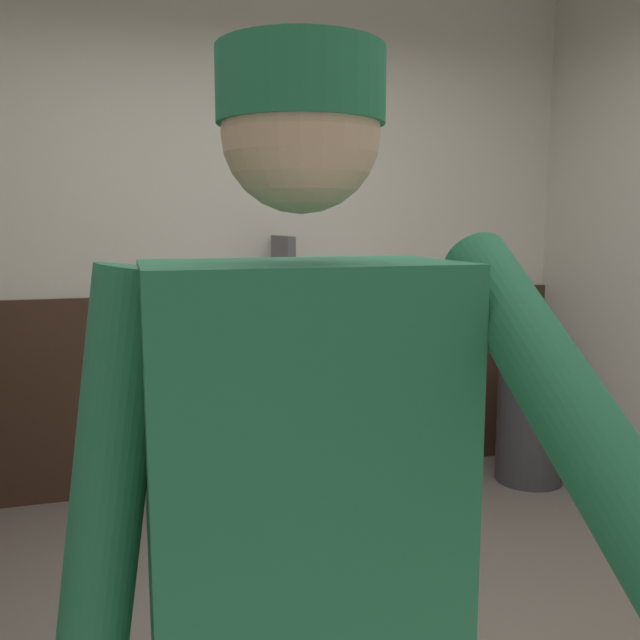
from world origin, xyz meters
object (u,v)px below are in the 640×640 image
(urinal_middle, at_px, (346,348))
(trash_bin, at_px, (530,426))
(person, at_px, (304,588))
(urinal_left, at_px, (211,355))

(urinal_middle, height_order, trash_bin, urinal_middle)
(urinal_middle, height_order, person, person)
(urinal_left, height_order, person, person)
(person, bearing_deg, trash_bin, 50.68)
(person, bearing_deg, urinal_left, 85.69)
(person, distance_m, trash_bin, 3.17)
(urinal_middle, distance_m, person, 2.86)
(urinal_middle, distance_m, trash_bin, 1.15)
(trash_bin, bearing_deg, urinal_left, 170.87)
(urinal_left, bearing_deg, person, -94.31)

